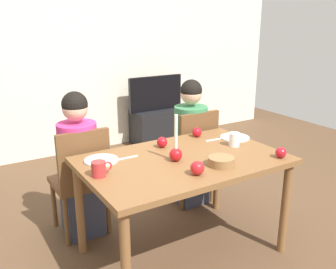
{
  "coord_description": "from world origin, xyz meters",
  "views": [
    {
      "loc": [
        -1.37,
        -2.02,
        1.69
      ],
      "look_at": [
        0.0,
        0.2,
        0.87
      ],
      "focal_mm": 40.03,
      "sensor_mm": 36.0,
      "label": 1
    }
  ],
  "objects_px": {
    "person_left_child": "(79,168)",
    "mug_right": "(235,139)",
    "mug_left": "(99,169)",
    "chair_left": "(81,176)",
    "bowl_walnuts": "(221,161)",
    "tv": "(156,93)",
    "tv_stand": "(156,127)",
    "person_right_child": "(190,145)",
    "plate_right": "(235,137)",
    "plate_left": "(101,160)",
    "apple_far_edge": "(197,168)",
    "chair_right": "(192,152)",
    "apple_by_left_plate": "(162,142)",
    "apple_by_right_mug": "(197,132)",
    "dining_table": "(183,169)",
    "candle_centerpiece": "(176,152)",
    "apple_near_candle": "(281,153)"
  },
  "relations": [
    {
      "from": "tv",
      "to": "plate_right",
      "type": "relative_size",
      "value": 3.37
    },
    {
      "from": "chair_right",
      "to": "plate_left",
      "type": "xyz_separation_m",
      "value": [
        -1.02,
        -0.36,
        0.24
      ]
    },
    {
      "from": "tv_stand",
      "to": "mug_right",
      "type": "relative_size",
      "value": 4.98
    },
    {
      "from": "plate_left",
      "to": "apple_near_candle",
      "type": "bearing_deg",
      "value": -28.78
    },
    {
      "from": "candle_centerpiece",
      "to": "tv",
      "type": "bearing_deg",
      "value": 63.23
    },
    {
      "from": "person_right_child",
      "to": "plate_right",
      "type": "height_order",
      "value": "person_right_child"
    },
    {
      "from": "dining_table",
      "to": "bowl_walnuts",
      "type": "relative_size",
      "value": 7.99
    },
    {
      "from": "apple_near_candle",
      "to": "apple_by_left_plate",
      "type": "relative_size",
      "value": 0.95
    },
    {
      "from": "person_right_child",
      "to": "apple_far_edge",
      "type": "bearing_deg",
      "value": -122.8
    },
    {
      "from": "chair_left",
      "to": "plate_right",
      "type": "relative_size",
      "value": 3.84
    },
    {
      "from": "apple_near_candle",
      "to": "chair_right",
      "type": "bearing_deg",
      "value": 94.48
    },
    {
      "from": "bowl_walnuts",
      "to": "apple_by_left_plate",
      "type": "bearing_deg",
      "value": 105.83
    },
    {
      "from": "tv",
      "to": "chair_right",
      "type": "bearing_deg",
      "value": -109.11
    },
    {
      "from": "tv",
      "to": "plate_left",
      "type": "relative_size",
      "value": 3.4
    },
    {
      "from": "person_left_child",
      "to": "mug_right",
      "type": "xyz_separation_m",
      "value": [
        1.02,
        -0.63,
        0.23
      ]
    },
    {
      "from": "bowl_walnuts",
      "to": "tv",
      "type": "bearing_deg",
      "value": 69.37
    },
    {
      "from": "bowl_walnuts",
      "to": "chair_left",
      "type": "bearing_deg",
      "value": 128.66
    },
    {
      "from": "person_right_child",
      "to": "apple_far_edge",
      "type": "relative_size",
      "value": 13.11
    },
    {
      "from": "person_left_child",
      "to": "plate_left",
      "type": "bearing_deg",
      "value": -85.07
    },
    {
      "from": "plate_right",
      "to": "apple_by_right_mug",
      "type": "relative_size",
      "value": 2.99
    },
    {
      "from": "tv",
      "to": "mug_right",
      "type": "xyz_separation_m",
      "value": [
        -0.62,
        -2.29,
        0.09
      ]
    },
    {
      "from": "apple_by_left_plate",
      "to": "apple_far_edge",
      "type": "height_order",
      "value": "apple_far_edge"
    },
    {
      "from": "person_left_child",
      "to": "mug_right",
      "type": "height_order",
      "value": "person_left_child"
    },
    {
      "from": "tv_stand",
      "to": "tv",
      "type": "bearing_deg",
      "value": 90.0
    },
    {
      "from": "person_right_child",
      "to": "mug_right",
      "type": "distance_m",
      "value": 0.67
    },
    {
      "from": "plate_right",
      "to": "mug_right",
      "type": "height_order",
      "value": "mug_right"
    },
    {
      "from": "person_right_child",
      "to": "apple_far_edge",
      "type": "xyz_separation_m",
      "value": [
        -0.6,
        -0.92,
        0.23
      ]
    },
    {
      "from": "plate_right",
      "to": "mug_left",
      "type": "bearing_deg",
      "value": -173.52
    },
    {
      "from": "bowl_walnuts",
      "to": "candle_centerpiece",
      "type": "bearing_deg",
      "value": 132.52
    },
    {
      "from": "chair_right",
      "to": "tv",
      "type": "distance_m",
      "value": 1.8
    },
    {
      "from": "bowl_walnuts",
      "to": "apple_near_candle",
      "type": "distance_m",
      "value": 0.46
    },
    {
      "from": "apple_far_edge",
      "to": "apple_by_right_mug",
      "type": "bearing_deg",
      "value": 54.32
    },
    {
      "from": "tv_stand",
      "to": "candle_centerpiece",
      "type": "distance_m",
      "value": 2.66
    },
    {
      "from": "tv_stand",
      "to": "person_left_child",
      "type": "bearing_deg",
      "value": -134.62
    },
    {
      "from": "person_left_child",
      "to": "person_right_child",
      "type": "xyz_separation_m",
      "value": [
        1.05,
        0.0,
        0.0
      ]
    },
    {
      "from": "plate_left",
      "to": "mug_left",
      "type": "height_order",
      "value": "mug_left"
    },
    {
      "from": "tv_stand",
      "to": "apple_far_edge",
      "type": "xyz_separation_m",
      "value": [
        -1.18,
        -2.58,
        0.55
      ]
    },
    {
      "from": "person_left_child",
      "to": "plate_left",
      "type": "distance_m",
      "value": 0.43
    },
    {
      "from": "plate_right",
      "to": "mug_left",
      "type": "relative_size",
      "value": 1.74
    },
    {
      "from": "apple_far_edge",
      "to": "mug_left",
      "type": "bearing_deg",
      "value": 150.47
    },
    {
      "from": "chair_right",
      "to": "apple_near_candle",
      "type": "xyz_separation_m",
      "value": [
        0.07,
        -0.96,
        0.28
      ]
    },
    {
      "from": "chair_right",
      "to": "mug_right",
      "type": "relative_size",
      "value": 7.0
    },
    {
      "from": "person_left_child",
      "to": "plate_right",
      "type": "relative_size",
      "value": 5.0
    },
    {
      "from": "tv",
      "to": "mug_right",
      "type": "height_order",
      "value": "tv"
    },
    {
      "from": "chair_right",
      "to": "mug_left",
      "type": "height_order",
      "value": "chair_right"
    },
    {
      "from": "mug_left",
      "to": "chair_left",
      "type": "bearing_deg",
      "value": 83.05
    },
    {
      "from": "tv_stand",
      "to": "mug_right",
      "type": "xyz_separation_m",
      "value": [
        -0.62,
        -2.29,
        0.56
      ]
    },
    {
      "from": "chair_left",
      "to": "tv_stand",
      "type": "xyz_separation_m",
      "value": [
        1.64,
        1.69,
        -0.27
      ]
    },
    {
      "from": "chair_right",
      "to": "apple_by_left_plate",
      "type": "relative_size",
      "value": 11.17
    },
    {
      "from": "plate_left",
      "to": "apple_near_candle",
      "type": "height_order",
      "value": "apple_near_candle"
    }
  ]
}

